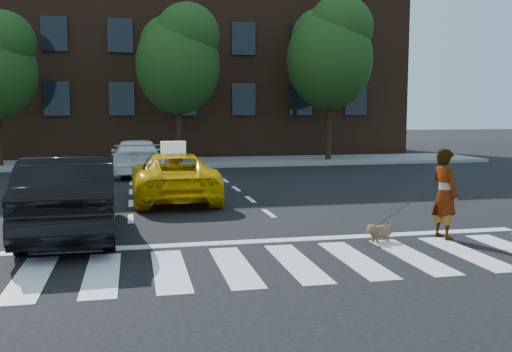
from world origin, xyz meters
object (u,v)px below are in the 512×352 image
(tree_mid, at_px, (179,55))
(dog, at_px, (379,231))
(woman, at_px, (445,194))
(tree_right, at_px, (331,49))
(taxi, at_px, (173,176))
(black_sedan, at_px, (71,196))
(white_suv, at_px, (136,157))

(tree_mid, xyz_separation_m, dog, (2.36, -15.91, -4.64))
(woman, bearing_deg, tree_right, -20.99)
(dog, bearing_deg, woman, -20.42)
(woman, bearing_deg, taxi, 29.20)
(taxi, relative_size, black_sedan, 0.98)
(woman, distance_m, dog, 1.47)
(tree_mid, relative_size, woman, 4.14)
(black_sedan, relative_size, woman, 2.77)
(tree_mid, height_order, tree_right, tree_right)
(white_suv, xyz_separation_m, woman, (5.61, -12.30, 0.19))
(tree_right, relative_size, black_sedan, 1.62)
(white_suv, bearing_deg, tree_mid, -119.71)
(white_suv, bearing_deg, taxi, 96.89)
(black_sedan, height_order, white_suv, black_sedan)
(tree_mid, xyz_separation_m, woman, (3.68, -15.90, -3.99))
(taxi, xyz_separation_m, white_suv, (-0.94, 6.40, 0.02))
(black_sedan, bearing_deg, tree_right, -127.86)
(tree_mid, height_order, black_sedan, tree_mid)
(tree_right, bearing_deg, white_suv, -158.06)
(tree_mid, bearing_deg, woman, -76.97)
(tree_mid, bearing_deg, white_suv, -118.25)
(tree_mid, relative_size, taxi, 1.53)
(tree_right, relative_size, taxi, 1.66)
(black_sedan, height_order, dog, black_sedan)
(dog, bearing_deg, tree_mid, 77.26)
(white_suv, bearing_deg, dog, 107.75)
(white_suv, distance_m, woman, 13.52)
(tree_mid, distance_m, woman, 16.80)
(taxi, distance_m, white_suv, 6.47)
(tree_right, height_order, black_sedan, tree_right)
(tree_right, distance_m, woman, 16.83)
(dog, bearing_deg, white_suv, 88.04)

